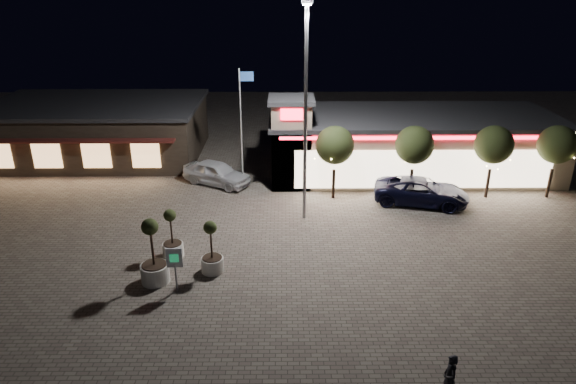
{
  "coord_description": "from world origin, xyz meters",
  "views": [
    {
      "loc": [
        0.78,
        -19.72,
        13.19
      ],
      "look_at": [
        1.02,
        6.0,
        2.49
      ],
      "focal_mm": 32.0,
      "sensor_mm": 36.0,
      "label": 1
    }
  ],
  "objects_px": {
    "pickup_truck": "(421,191)",
    "planter_left": "(172,242)",
    "pedestrian": "(450,378)",
    "white_sedan": "(217,173)",
    "planter_mid": "(154,263)",
    "valet_sign": "(175,261)"
  },
  "relations": [
    {
      "from": "planter_left",
      "to": "planter_mid",
      "type": "xyz_separation_m",
      "value": [
        -0.36,
        -2.4,
        0.19
      ]
    },
    {
      "from": "planter_left",
      "to": "valet_sign",
      "type": "distance_m",
      "value": 3.38
    },
    {
      "from": "planter_mid",
      "to": "pickup_truck",
      "type": "bearing_deg",
      "value": 31.44
    },
    {
      "from": "planter_left",
      "to": "valet_sign",
      "type": "height_order",
      "value": "planter_left"
    },
    {
      "from": "planter_mid",
      "to": "white_sedan",
      "type": "bearing_deg",
      "value": 83.47
    },
    {
      "from": "pickup_truck",
      "to": "planter_mid",
      "type": "relative_size",
      "value": 1.8
    },
    {
      "from": "pedestrian",
      "to": "valet_sign",
      "type": "relative_size",
      "value": 0.81
    },
    {
      "from": "pickup_truck",
      "to": "pedestrian",
      "type": "height_order",
      "value": "pedestrian"
    },
    {
      "from": "planter_left",
      "to": "planter_mid",
      "type": "distance_m",
      "value": 2.43
    },
    {
      "from": "white_sedan",
      "to": "pedestrian",
      "type": "relative_size",
      "value": 2.72
    },
    {
      "from": "pickup_truck",
      "to": "planter_left",
      "type": "height_order",
      "value": "planter_left"
    },
    {
      "from": "pickup_truck",
      "to": "pedestrian",
      "type": "xyz_separation_m",
      "value": [
        -3.17,
        -16.43,
        0.08
      ]
    },
    {
      "from": "pedestrian",
      "to": "pickup_truck",
      "type": "bearing_deg",
      "value": 166.18
    },
    {
      "from": "pickup_truck",
      "to": "white_sedan",
      "type": "xyz_separation_m",
      "value": [
        -13.31,
        3.4,
        0.01
      ]
    },
    {
      "from": "pickup_truck",
      "to": "planter_mid",
      "type": "xyz_separation_m",
      "value": [
        -14.73,
        -9.0,
        0.19
      ]
    },
    {
      "from": "white_sedan",
      "to": "planter_left",
      "type": "xyz_separation_m",
      "value": [
        -1.06,
        -10.01,
        -0.01
      ]
    },
    {
      "from": "white_sedan",
      "to": "planter_mid",
      "type": "relative_size",
      "value": 1.49
    },
    {
      "from": "planter_left",
      "to": "valet_sign",
      "type": "xyz_separation_m",
      "value": [
        0.8,
        -3.2,
        0.73
      ]
    },
    {
      "from": "white_sedan",
      "to": "pedestrian",
      "type": "xyz_separation_m",
      "value": [
        10.14,
        -19.82,
        0.07
      ]
    },
    {
      "from": "pickup_truck",
      "to": "planter_left",
      "type": "relative_size",
      "value": 2.23
    },
    {
      "from": "planter_mid",
      "to": "valet_sign",
      "type": "bearing_deg",
      "value": -34.74
    },
    {
      "from": "planter_left",
      "to": "planter_mid",
      "type": "relative_size",
      "value": 0.81
    }
  ]
}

